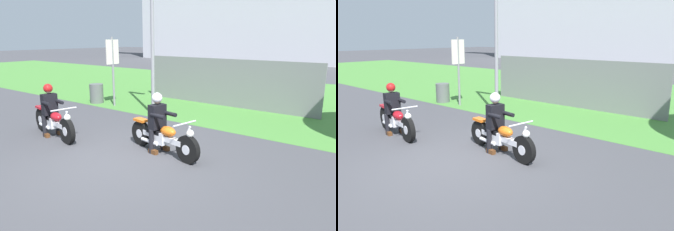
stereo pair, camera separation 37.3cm
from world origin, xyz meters
TOP-DOWN VIEW (x-y plane):
  - ground at (0.00, 0.00)m, footprint 120.00×120.00m
  - grass_verge at (0.00, 9.40)m, footprint 60.00×12.00m
  - motorcycle_lead at (0.39, 0.97)m, footprint 2.18×0.71m
  - rider_lead at (0.23, 1.00)m, footprint 0.60×0.52m
  - motorcycle_follow at (-2.67, 0.19)m, footprint 2.20×0.71m
  - rider_follow at (-2.84, 0.22)m, footprint 0.60×0.52m
  - trash_can at (-5.34, 3.88)m, footprint 0.54×0.54m
  - sign_banner at (-4.34, 3.90)m, footprint 0.08×0.60m
  - fence_segment at (-0.98, 6.50)m, footprint 7.00×0.06m

SIDE VIEW (x-z plane):
  - ground at x=0.00m, z-range 0.00..0.00m
  - grass_verge at x=0.00m, z-range 0.00..0.01m
  - motorcycle_lead at x=0.39m, z-range -0.05..0.81m
  - trash_can at x=-5.34m, z-range 0.00..0.76m
  - motorcycle_follow at x=-2.67m, z-range -0.05..0.84m
  - rider_lead at x=0.23m, z-range 0.11..1.50m
  - rider_follow at x=-2.84m, z-range 0.12..1.52m
  - fence_segment at x=-0.98m, z-range 0.00..1.80m
  - sign_banner at x=-4.34m, z-range 0.42..3.02m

